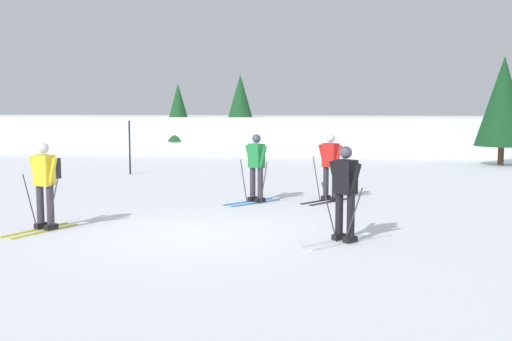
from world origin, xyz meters
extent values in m
plane|color=white|center=(0.00, 0.00, 0.00)|extent=(120.00, 120.00, 0.00)
cube|color=white|center=(0.00, 21.68, 0.91)|extent=(80.00, 6.91, 1.83)
cube|color=silver|center=(2.73, -0.34, 0.01)|extent=(1.16, 1.23, 0.02)
cube|color=silver|center=(2.52, -0.15, 0.01)|extent=(1.16, 1.23, 0.02)
cube|color=black|center=(2.83, -0.23, 0.07)|extent=(0.27, 0.27, 0.10)
cube|color=black|center=(2.63, -0.04, 0.07)|extent=(0.27, 0.27, 0.10)
cylinder|color=black|center=(2.83, -0.23, 0.55)|extent=(0.14, 0.14, 0.85)
cylinder|color=black|center=(2.63, -0.04, 0.55)|extent=(0.14, 0.14, 0.85)
cube|color=black|center=(2.73, -0.14, 1.17)|extent=(0.44, 0.43, 0.60)
cylinder|color=black|center=(2.90, -0.32, 1.16)|extent=(0.25, 0.24, 0.55)
cylinder|color=black|center=(2.53, 0.02, 1.16)|extent=(0.25, 0.24, 0.55)
sphere|color=#4C4C56|center=(2.73, -0.14, 1.60)|extent=(0.22, 0.22, 0.22)
cylinder|color=#38383D|center=(2.87, -0.41, 0.52)|extent=(0.32, 0.30, 1.04)
cylinder|color=#38383D|center=(2.45, -0.01, 0.52)|extent=(0.32, 0.30, 1.04)
cube|color=black|center=(2.32, 4.33, 0.01)|extent=(1.01, 1.35, 0.02)
cube|color=black|center=(2.09, 4.49, 0.01)|extent=(1.01, 1.35, 0.02)
cube|color=black|center=(2.41, 4.45, 0.07)|extent=(0.25, 0.28, 0.10)
cube|color=black|center=(2.18, 4.61, 0.07)|extent=(0.25, 0.28, 0.10)
cylinder|color=#2D2D33|center=(2.41, 4.45, 0.55)|extent=(0.14, 0.14, 0.85)
cylinder|color=#2D2D33|center=(2.18, 4.61, 0.55)|extent=(0.14, 0.14, 0.85)
cube|color=red|center=(2.29, 4.53, 1.17)|extent=(0.45, 0.42, 0.60)
cylinder|color=red|center=(2.49, 4.37, 1.16)|extent=(0.26, 0.22, 0.55)
cylinder|color=red|center=(2.08, 4.66, 1.16)|extent=(0.26, 0.22, 0.55)
sphere|color=silver|center=(2.29, 4.53, 1.60)|extent=(0.22, 0.22, 0.22)
cylinder|color=#38383D|center=(2.53, 4.23, 0.56)|extent=(0.23, 0.18, 1.13)
cylinder|color=#38383D|center=(1.94, 4.67, 0.56)|extent=(0.23, 0.18, 1.13)
cube|color=#237AC6|center=(0.49, 3.82, 0.01)|extent=(1.06, 1.31, 0.02)
cube|color=#237AC6|center=(0.27, 4.00, 0.01)|extent=(1.06, 1.31, 0.02)
cube|color=black|center=(0.59, 3.94, 0.07)|extent=(0.26, 0.28, 0.10)
cube|color=black|center=(0.37, 4.11, 0.07)|extent=(0.26, 0.28, 0.10)
cylinder|color=#38333D|center=(0.59, 3.94, 0.55)|extent=(0.14, 0.14, 0.85)
cylinder|color=#38333D|center=(0.37, 4.11, 0.55)|extent=(0.14, 0.14, 0.85)
cube|color=#23843D|center=(0.48, 4.03, 1.17)|extent=(0.45, 0.42, 0.60)
cylinder|color=#23843D|center=(0.66, 3.86, 1.16)|extent=(0.26, 0.23, 0.55)
cylinder|color=#23843D|center=(0.27, 4.17, 1.16)|extent=(0.26, 0.23, 0.55)
sphere|color=#4C4C56|center=(0.48, 4.03, 1.60)|extent=(0.22, 0.22, 0.22)
cylinder|color=#38383D|center=(0.71, 3.72, 0.53)|extent=(0.22, 0.18, 1.06)
cylinder|color=#38383D|center=(0.12, 4.18, 0.53)|extent=(0.22, 0.18, 1.06)
cube|color=gold|center=(-2.97, -0.17, 0.01)|extent=(0.65, 1.53, 0.02)
cube|color=gold|center=(-3.24, -0.07, 0.01)|extent=(0.65, 1.53, 0.02)
cube|color=black|center=(-2.92, -0.03, 0.07)|extent=(0.20, 0.29, 0.10)
cube|color=black|center=(-3.18, 0.07, 0.07)|extent=(0.20, 0.29, 0.10)
cylinder|color=#38333D|center=(-2.92, -0.03, 0.55)|extent=(0.14, 0.14, 0.85)
cylinder|color=#38333D|center=(-3.18, 0.07, 0.55)|extent=(0.14, 0.14, 0.85)
cube|color=yellow|center=(-3.05, 0.02, 1.17)|extent=(0.44, 0.36, 0.60)
cylinder|color=yellow|center=(-2.83, -0.09, 1.16)|extent=(0.27, 0.17, 0.55)
cylinder|color=yellow|center=(-3.29, 0.09, 1.16)|extent=(0.27, 0.17, 0.55)
sphere|color=silver|center=(-3.05, 0.02, 1.60)|extent=(0.22, 0.22, 0.22)
cylinder|color=#38383D|center=(-2.80, -0.18, 0.54)|extent=(0.36, 0.15, 1.08)
cylinder|color=#38383D|center=(-3.38, 0.04, 0.54)|extent=(0.36, 0.15, 1.08)
cube|color=#232328|center=(-2.98, 0.22, 1.19)|extent=(0.33, 0.27, 0.40)
cylinder|color=black|center=(-4.91, 9.48, 0.94)|extent=(0.06, 0.06, 1.89)
cylinder|color=#513823|center=(8.75, 14.78, 0.40)|extent=(0.24, 0.24, 0.80)
cone|color=#14421E|center=(8.75, 14.78, 2.59)|extent=(2.12, 2.12, 3.58)
cylinder|color=#513823|center=(-2.84, 19.63, 0.31)|extent=(0.26, 0.26, 0.62)
cone|color=#194C23|center=(-2.84, 19.63, 2.30)|extent=(1.92, 1.92, 3.36)
cylinder|color=#513823|center=(-5.90, 18.93, 0.31)|extent=(0.28, 0.28, 0.62)
cone|color=#194C23|center=(-5.90, 18.93, 2.07)|extent=(1.60, 1.60, 2.90)
camera|label=1|loc=(2.85, -10.87, 2.42)|focal=42.66mm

